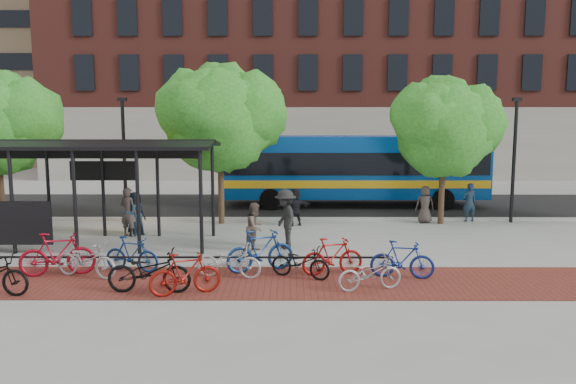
{
  "coord_description": "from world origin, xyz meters",
  "views": [
    {
      "loc": [
        -0.17,
        -19.38,
        4.33
      ],
      "look_at": [
        -0.26,
        1.1,
        1.6
      ],
      "focal_mm": 35.0,
      "sensor_mm": 36.0,
      "label": 1
    }
  ],
  "objects_px": {
    "pedestrian_5": "(295,207)",
    "pedestrian_9": "(285,219)",
    "bus": "(354,166)",
    "bike_1": "(57,254)",
    "lamp_post_right": "(514,156)",
    "pedestrian_2": "(134,214)",
    "bus_shelter": "(55,157)",
    "tree_b": "(222,114)",
    "bike_2": "(86,260)",
    "bike_9": "(332,256)",
    "pedestrian_1": "(128,212)",
    "bike_8": "(300,262)",
    "tree_c": "(446,124)",
    "pedestrian_8": "(255,227)",
    "pedestrian_0": "(135,213)",
    "pedestrian_6": "(425,204)",
    "bike_10": "(370,273)",
    "bike_5": "(185,274)",
    "bike_7": "(260,251)",
    "pedestrian_7": "(469,202)",
    "bike_3": "(132,254)",
    "bike_11": "(402,260)",
    "lamp_post_left": "(124,156)",
    "bike_4": "(149,271)",
    "bike_6": "(229,261)"
  },
  "relations": [
    {
      "from": "bus",
      "to": "pedestrian_9",
      "type": "relative_size",
      "value": 6.42
    },
    {
      "from": "lamp_post_left",
      "to": "pedestrian_7",
      "type": "distance_m",
      "value": 14.44
    },
    {
      "from": "bike_11",
      "to": "pedestrian_5",
      "type": "relative_size",
      "value": 1.13
    },
    {
      "from": "bus",
      "to": "bus_shelter",
      "type": "bearing_deg",
      "value": -142.68
    },
    {
      "from": "pedestrian_1",
      "to": "pedestrian_2",
      "type": "height_order",
      "value": "pedestrian_1"
    },
    {
      "from": "bike_9",
      "to": "pedestrian_2",
      "type": "height_order",
      "value": "pedestrian_2"
    },
    {
      "from": "bike_5",
      "to": "bike_3",
      "type": "bearing_deg",
      "value": 21.35
    },
    {
      "from": "bus_shelter",
      "to": "bike_9",
      "type": "xyz_separation_m",
      "value": [
        9.13,
        -3.78,
        -2.48
      ]
    },
    {
      "from": "bike_10",
      "to": "pedestrian_9",
      "type": "bearing_deg",
      "value": 10.4
    },
    {
      "from": "bike_1",
      "to": "bike_10",
      "type": "bearing_deg",
      "value": -112.32
    },
    {
      "from": "tree_b",
      "to": "tree_c",
      "type": "height_order",
      "value": "tree_b"
    },
    {
      "from": "tree_c",
      "to": "pedestrian_8",
      "type": "height_order",
      "value": "tree_c"
    },
    {
      "from": "bike_5",
      "to": "pedestrian_8",
      "type": "xyz_separation_m",
      "value": [
        1.44,
        4.56,
        0.27
      ]
    },
    {
      "from": "lamp_post_right",
      "to": "pedestrian_9",
      "type": "height_order",
      "value": "lamp_post_right"
    },
    {
      "from": "pedestrian_8",
      "to": "pedestrian_0",
      "type": "bearing_deg",
      "value": 88.61
    },
    {
      "from": "lamp_post_left",
      "to": "lamp_post_right",
      "type": "distance_m",
      "value": 16.0
    },
    {
      "from": "pedestrian_1",
      "to": "bike_3",
      "type": "bearing_deg",
      "value": 127.45
    },
    {
      "from": "pedestrian_1",
      "to": "pedestrian_6",
      "type": "bearing_deg",
      "value": -146.36
    },
    {
      "from": "lamp_post_right",
      "to": "pedestrian_2",
      "type": "distance_m",
      "value": 15.28
    },
    {
      "from": "bike_4",
      "to": "pedestrian_2",
      "type": "distance_m",
      "value": 7.15
    },
    {
      "from": "lamp_post_right",
      "to": "pedestrian_5",
      "type": "distance_m",
      "value": 9.22
    },
    {
      "from": "lamp_post_left",
      "to": "bike_6",
      "type": "xyz_separation_m",
      "value": [
        5.16,
        -8.17,
        -2.27
      ]
    },
    {
      "from": "pedestrian_0",
      "to": "pedestrian_1",
      "type": "height_order",
      "value": "pedestrian_1"
    },
    {
      "from": "bike_6",
      "to": "pedestrian_2",
      "type": "relative_size",
      "value": 1.12
    },
    {
      "from": "bike_10",
      "to": "pedestrian_0",
      "type": "xyz_separation_m",
      "value": [
        -7.79,
        6.88,
        0.35
      ]
    },
    {
      "from": "bus_shelter",
      "to": "pedestrian_7",
      "type": "relative_size",
      "value": 6.55
    },
    {
      "from": "lamp_post_right",
      "to": "bus_shelter",
      "type": "bearing_deg",
      "value": -166.61
    },
    {
      "from": "pedestrian_5",
      "to": "pedestrian_8",
      "type": "distance_m",
      "value": 4.57
    },
    {
      "from": "bus",
      "to": "pedestrian_8",
      "type": "xyz_separation_m",
      "value": [
        -4.25,
        -9.54,
        -1.17
      ]
    },
    {
      "from": "bike_10",
      "to": "pedestrian_1",
      "type": "bearing_deg",
      "value": 35.89
    },
    {
      "from": "bike_4",
      "to": "bike_6",
      "type": "relative_size",
      "value": 1.15
    },
    {
      "from": "bus_shelter",
      "to": "lamp_post_right",
      "type": "distance_m",
      "value": 17.61
    },
    {
      "from": "bike_7",
      "to": "pedestrian_5",
      "type": "xyz_separation_m",
      "value": [
        1.04,
        6.81,
        0.16
      ]
    },
    {
      "from": "bike_9",
      "to": "pedestrian_1",
      "type": "xyz_separation_m",
      "value": [
        -7.09,
        5.04,
        0.38
      ]
    },
    {
      "from": "bike_10",
      "to": "pedestrian_9",
      "type": "xyz_separation_m",
      "value": [
        -2.17,
        4.56,
        0.54
      ]
    },
    {
      "from": "pedestrian_8",
      "to": "bike_7",
      "type": "bearing_deg",
      "value": -144.33
    },
    {
      "from": "bike_9",
      "to": "bus_shelter",
      "type": "bearing_deg",
      "value": 53.98
    },
    {
      "from": "lamp_post_left",
      "to": "bus",
      "type": "relative_size",
      "value": 0.4
    },
    {
      "from": "pedestrian_6",
      "to": "pedestrian_8",
      "type": "bearing_deg",
      "value": 39.72
    },
    {
      "from": "pedestrian_5",
      "to": "pedestrian_9",
      "type": "height_order",
      "value": "pedestrian_9"
    },
    {
      "from": "pedestrian_5",
      "to": "pedestrian_9",
      "type": "bearing_deg",
      "value": 62.16
    },
    {
      "from": "tree_b",
      "to": "bike_2",
      "type": "relative_size",
      "value": 3.41
    },
    {
      "from": "pedestrian_7",
      "to": "pedestrian_0",
      "type": "bearing_deg",
      "value": -1.86
    },
    {
      "from": "pedestrian_9",
      "to": "bike_1",
      "type": "bearing_deg",
      "value": -78.0
    },
    {
      "from": "pedestrian_9",
      "to": "lamp_post_left",
      "type": "bearing_deg",
      "value": -140.98
    },
    {
      "from": "bike_3",
      "to": "bike_1",
      "type": "bearing_deg",
      "value": 118.6
    },
    {
      "from": "bus_shelter",
      "to": "bus",
      "type": "relative_size",
      "value": 0.84
    },
    {
      "from": "bike_1",
      "to": "bike_8",
      "type": "xyz_separation_m",
      "value": [
        6.67,
        -0.2,
        -0.16
      ]
    },
    {
      "from": "bus",
      "to": "bike_1",
      "type": "xyz_separation_m",
      "value": [
        -9.51,
        -12.43,
        -1.36
      ]
    },
    {
      "from": "lamp_post_right",
      "to": "pedestrian_0",
      "type": "relative_size",
      "value": 3.24
    }
  ]
}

